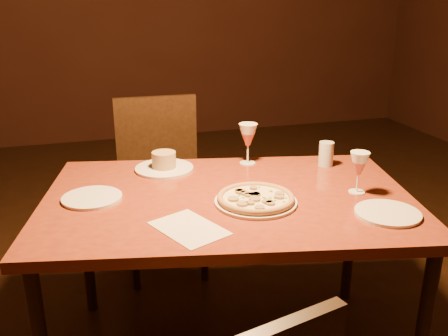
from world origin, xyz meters
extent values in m
cube|color=maroon|center=(-0.04, 0.07, 0.71)|extent=(1.50, 1.13, 0.04)
cylinder|color=black|center=(-0.57, 0.57, 0.34)|extent=(0.05, 0.05, 0.69)
cylinder|color=black|center=(0.64, 0.31, 0.34)|extent=(0.05, 0.05, 0.69)
cube|color=black|center=(-0.16, 0.85, 0.47)|extent=(0.46, 0.46, 0.04)
cube|color=black|center=(-0.15, 1.05, 0.70)|extent=(0.44, 0.05, 0.42)
cylinder|color=black|center=(-0.34, 0.68, 0.23)|extent=(0.04, 0.04, 0.45)
cylinder|color=black|center=(-0.33, 1.03, 0.23)|extent=(0.04, 0.04, 0.45)
cylinder|color=black|center=(0.02, 0.66, 0.23)|extent=(0.04, 0.04, 0.45)
cylinder|color=black|center=(0.03, 1.02, 0.23)|extent=(0.04, 0.04, 0.45)
cylinder|color=silver|center=(0.03, -0.03, 0.73)|extent=(0.29, 0.29, 0.01)
cylinder|color=#F9E8AB|center=(0.03, -0.03, 0.74)|extent=(0.27, 0.27, 0.01)
torus|color=#B47D4E|center=(0.03, -0.03, 0.75)|extent=(0.28, 0.28, 0.02)
cylinder|color=silver|center=(-0.22, 0.42, 0.73)|extent=(0.25, 0.25, 0.01)
cylinder|color=#A3845D|center=(-0.22, 0.42, 0.77)|extent=(0.10, 0.10, 0.07)
cylinder|color=#B4BFC5|center=(0.46, 0.27, 0.78)|extent=(0.06, 0.06, 0.10)
cylinder|color=silver|center=(-0.52, 0.18, 0.73)|extent=(0.22, 0.22, 0.01)
cylinder|color=silver|center=(0.43, -0.24, 0.73)|extent=(0.22, 0.22, 0.01)
cube|color=beige|center=(-0.24, -0.16, 0.73)|extent=(0.25, 0.29, 0.00)
camera|label=1|loc=(-0.54, -1.56, 1.44)|focal=40.00mm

